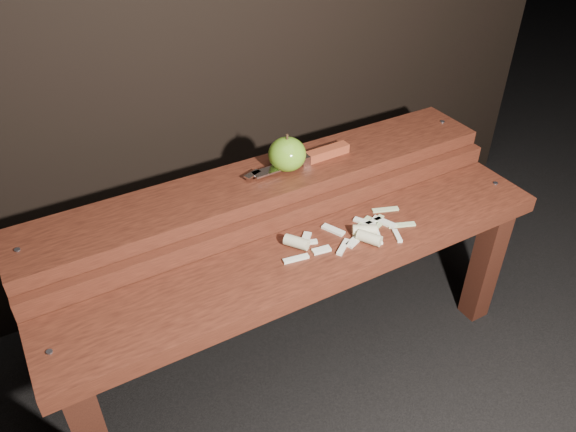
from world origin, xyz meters
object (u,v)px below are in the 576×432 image
bench_rear_tier (267,206)px  bench_front_tier (315,278)px  apple (287,154)px  knife (315,156)px

bench_rear_tier → bench_front_tier: bearing=-90.0°
bench_front_tier → apple: size_ratio=12.71×
bench_rear_tier → knife: bearing=2.3°
bench_rear_tier → knife: 0.17m
bench_front_tier → apple: (0.06, 0.23, 0.19)m
bench_front_tier → bench_rear_tier: (0.00, 0.23, 0.06)m
apple → knife: size_ratio=0.32×
bench_front_tier → knife: knife is taller
bench_front_tier → knife: size_ratio=4.11×
bench_front_tier → apple: bearing=75.3°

